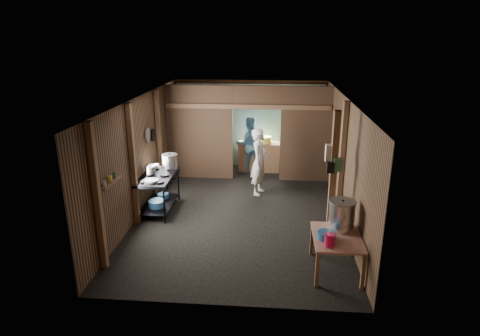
# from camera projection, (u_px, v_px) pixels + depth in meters

# --- Properties ---
(floor) EXTENTS (4.50, 7.00, 0.00)m
(floor) POSITION_uv_depth(u_px,v_px,m) (241.00, 210.00, 9.50)
(floor) COLOR black
(floor) RESTS_ON ground
(ceiling) EXTENTS (4.50, 7.00, 0.00)m
(ceiling) POSITION_uv_depth(u_px,v_px,m) (241.00, 98.00, 8.68)
(ceiling) COLOR #282727
(ceiling) RESTS_ON ground
(wall_back) EXTENTS (4.50, 0.00, 2.60)m
(wall_back) POSITION_uv_depth(u_px,v_px,m) (250.00, 124.00, 12.40)
(wall_back) COLOR brown
(wall_back) RESTS_ON ground
(wall_front) EXTENTS (4.50, 0.00, 2.60)m
(wall_front) POSITION_uv_depth(u_px,v_px,m) (220.00, 228.00, 5.78)
(wall_front) COLOR brown
(wall_front) RESTS_ON ground
(wall_left) EXTENTS (0.00, 7.00, 2.60)m
(wall_left) POSITION_uv_depth(u_px,v_px,m) (142.00, 154.00, 9.27)
(wall_left) COLOR brown
(wall_left) RESTS_ON ground
(wall_right) EXTENTS (0.00, 7.00, 2.60)m
(wall_right) POSITION_uv_depth(u_px,v_px,m) (344.00, 159.00, 8.91)
(wall_right) COLOR brown
(wall_right) RESTS_ON ground
(partition_left) EXTENTS (1.85, 0.10, 2.60)m
(partition_left) POSITION_uv_depth(u_px,v_px,m) (199.00, 133.00, 11.27)
(partition_left) COLOR brown
(partition_left) RESTS_ON floor
(partition_right) EXTENTS (1.35, 0.10, 2.60)m
(partition_right) POSITION_uv_depth(u_px,v_px,m) (305.00, 135.00, 11.04)
(partition_right) COLOR brown
(partition_right) RESTS_ON floor
(partition_header) EXTENTS (1.30, 0.10, 0.60)m
(partition_header) POSITION_uv_depth(u_px,v_px,m) (257.00, 97.00, 10.84)
(partition_header) COLOR brown
(partition_header) RESTS_ON wall_back
(turquoise_panel) EXTENTS (4.40, 0.06, 2.50)m
(turquoise_panel) POSITION_uv_depth(u_px,v_px,m) (250.00, 126.00, 12.36)
(turquoise_panel) COLOR #75B1AC
(turquoise_panel) RESTS_ON wall_back
(back_counter) EXTENTS (1.20, 0.50, 0.85)m
(back_counter) POSITION_uv_depth(u_px,v_px,m) (259.00, 157.00, 12.13)
(back_counter) COLOR brown
(back_counter) RESTS_ON floor
(wall_clock) EXTENTS (0.20, 0.03, 0.20)m
(wall_clock) POSITION_uv_depth(u_px,v_px,m) (259.00, 105.00, 12.10)
(wall_clock) COLOR beige
(wall_clock) RESTS_ON wall_back
(post_left_a) EXTENTS (0.10, 0.12, 2.60)m
(post_left_a) POSITION_uv_depth(u_px,v_px,m) (97.00, 198.00, 6.80)
(post_left_a) COLOR brown
(post_left_a) RESTS_ON floor
(post_left_b) EXTENTS (0.10, 0.12, 2.60)m
(post_left_b) POSITION_uv_depth(u_px,v_px,m) (133.00, 165.00, 8.50)
(post_left_b) COLOR brown
(post_left_b) RESTS_ON floor
(post_left_c) EXTENTS (0.10, 0.12, 2.60)m
(post_left_c) POSITION_uv_depth(u_px,v_px,m) (159.00, 141.00, 10.40)
(post_left_c) COLOR brown
(post_left_c) RESTS_ON floor
(post_right) EXTENTS (0.10, 0.12, 2.60)m
(post_right) POSITION_uv_depth(u_px,v_px,m) (342.00, 162.00, 8.73)
(post_right) COLOR brown
(post_right) RESTS_ON floor
(post_free) EXTENTS (0.12, 0.12, 2.60)m
(post_free) POSITION_uv_depth(u_px,v_px,m) (333.00, 179.00, 7.71)
(post_free) COLOR brown
(post_free) RESTS_ON floor
(cross_beam) EXTENTS (4.40, 0.12, 0.12)m
(cross_beam) POSITION_uv_depth(u_px,v_px,m) (247.00, 107.00, 10.89)
(cross_beam) COLOR brown
(cross_beam) RESTS_ON wall_left
(pan_lid_big) EXTENTS (0.03, 0.34, 0.34)m
(pan_lid_big) POSITION_uv_depth(u_px,v_px,m) (148.00, 135.00, 9.53)
(pan_lid_big) COLOR gray
(pan_lid_big) RESTS_ON wall_left
(pan_lid_small) EXTENTS (0.03, 0.30, 0.30)m
(pan_lid_small) POSITION_uv_depth(u_px,v_px,m) (153.00, 135.00, 9.94)
(pan_lid_small) COLOR black
(pan_lid_small) RESTS_ON wall_left
(wall_shelf) EXTENTS (0.14, 0.80, 0.03)m
(wall_shelf) POSITION_uv_depth(u_px,v_px,m) (110.00, 182.00, 7.24)
(wall_shelf) COLOR brown
(wall_shelf) RESTS_ON wall_left
(jar_white) EXTENTS (0.07, 0.07, 0.10)m
(jar_white) POSITION_uv_depth(u_px,v_px,m) (104.00, 184.00, 6.98)
(jar_white) COLOR beige
(jar_white) RESTS_ON wall_shelf
(jar_yellow) EXTENTS (0.08, 0.08, 0.10)m
(jar_yellow) POSITION_uv_depth(u_px,v_px,m) (110.00, 179.00, 7.22)
(jar_yellow) COLOR #D7D942
(jar_yellow) RESTS_ON wall_shelf
(jar_green) EXTENTS (0.06, 0.06, 0.10)m
(jar_green) POSITION_uv_depth(u_px,v_px,m) (114.00, 175.00, 7.43)
(jar_green) COLOR #376C4A
(jar_green) RESTS_ON wall_shelf
(bag_white) EXTENTS (0.22, 0.15, 0.32)m
(bag_white) POSITION_uv_depth(u_px,v_px,m) (331.00, 153.00, 7.64)
(bag_white) COLOR beige
(bag_white) RESTS_ON post_free
(bag_green) EXTENTS (0.16, 0.12, 0.24)m
(bag_green) POSITION_uv_depth(u_px,v_px,m) (338.00, 165.00, 7.55)
(bag_green) COLOR #376C4A
(bag_green) RESTS_ON post_free
(bag_black) EXTENTS (0.14, 0.10, 0.20)m
(bag_black) POSITION_uv_depth(u_px,v_px,m) (330.00, 167.00, 7.56)
(bag_black) COLOR black
(bag_black) RESTS_ON post_free
(gas_range) EXTENTS (0.75, 1.45, 0.86)m
(gas_range) POSITION_uv_depth(u_px,v_px,m) (158.00, 193.00, 9.36)
(gas_range) COLOR black
(gas_range) RESTS_ON floor
(prep_table) EXTENTS (0.80, 1.10, 0.65)m
(prep_table) POSITION_uv_depth(u_px,v_px,m) (336.00, 253.00, 7.00)
(prep_table) COLOR tan
(prep_table) RESTS_ON floor
(stove_pot_large) EXTENTS (0.47, 0.47, 0.36)m
(stove_pot_large) POSITION_uv_depth(u_px,v_px,m) (170.00, 162.00, 9.66)
(stove_pot_large) COLOR silver
(stove_pot_large) RESTS_ON gas_range
(stove_pot_med) EXTENTS (0.33, 0.33, 0.22)m
(stove_pot_med) POSITION_uv_depth(u_px,v_px,m) (151.00, 170.00, 9.29)
(stove_pot_med) COLOR silver
(stove_pot_med) RESTS_ON gas_range
(stove_saucepan) EXTENTS (0.21, 0.21, 0.11)m
(stove_saucepan) POSITION_uv_depth(u_px,v_px,m) (155.00, 167.00, 9.64)
(stove_saucepan) COLOR silver
(stove_saucepan) RESTS_ON gas_range
(frying_pan) EXTENTS (0.44, 0.59, 0.07)m
(frying_pan) POSITION_uv_depth(u_px,v_px,m) (152.00, 181.00, 8.82)
(frying_pan) COLOR gray
(frying_pan) RESTS_ON gas_range
(blue_tub_front) EXTENTS (0.37, 0.37, 0.15)m
(blue_tub_front) POSITION_uv_depth(u_px,v_px,m) (157.00, 203.00, 9.26)
(blue_tub_front) COLOR #2B6193
(blue_tub_front) RESTS_ON gas_range
(blue_tub_back) EXTENTS (0.27, 0.27, 0.11)m
(blue_tub_back) POSITION_uv_depth(u_px,v_px,m) (163.00, 196.00, 9.75)
(blue_tub_back) COLOR #2B6193
(blue_tub_back) RESTS_ON gas_range
(stock_pot) EXTENTS (0.59, 0.59, 0.54)m
(stock_pot) POSITION_uv_depth(u_px,v_px,m) (342.00, 215.00, 7.10)
(stock_pot) COLOR silver
(stock_pot) RESTS_ON prep_table
(wash_basin) EXTENTS (0.33, 0.33, 0.12)m
(wash_basin) POSITION_uv_depth(u_px,v_px,m) (327.00, 235.00, 6.81)
(wash_basin) COLOR #2B6193
(wash_basin) RESTS_ON prep_table
(pink_bucket) EXTENTS (0.21, 0.21, 0.20)m
(pink_bucket) POSITION_uv_depth(u_px,v_px,m) (330.00, 240.00, 6.57)
(pink_bucket) COLOR #D5134B
(pink_bucket) RESTS_ON prep_table
(knife) EXTENTS (0.29, 0.14, 0.01)m
(knife) POSITION_uv_depth(u_px,v_px,m) (333.00, 249.00, 6.47)
(knife) COLOR silver
(knife) RESTS_ON prep_table
(yellow_tub) EXTENTS (0.34, 0.34, 0.19)m
(yellow_tub) POSITION_uv_depth(u_px,v_px,m) (266.00, 140.00, 11.95)
(yellow_tub) COLOR #D7D942
(yellow_tub) RESTS_ON back_counter
(red_cup) EXTENTS (0.12, 0.12, 0.14)m
(red_cup) POSITION_uv_depth(u_px,v_px,m) (248.00, 140.00, 12.00)
(red_cup) COLOR maroon
(red_cup) RESTS_ON back_counter
(cook) EXTENTS (0.54, 0.70, 1.69)m
(cook) POSITION_uv_depth(u_px,v_px,m) (259.00, 162.00, 10.25)
(cook) COLOR white
(cook) RESTS_ON floor
(worker_back) EXTENTS (0.91, 0.77, 1.64)m
(worker_back) POSITION_uv_depth(u_px,v_px,m) (249.00, 144.00, 11.96)
(worker_back) COLOR teal
(worker_back) RESTS_ON floor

